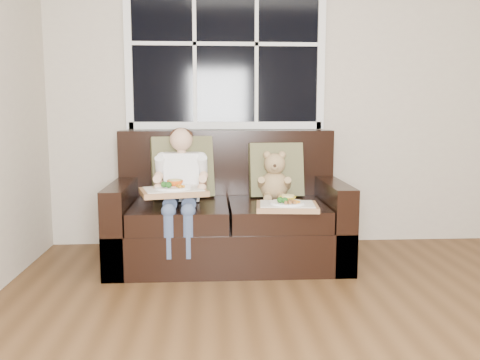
{
  "coord_description": "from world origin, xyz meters",
  "views": [
    {
      "loc": [
        -0.92,
        -1.73,
        1.13
      ],
      "look_at": [
        -0.72,
        1.85,
        0.63
      ],
      "focal_mm": 38.0,
      "sensor_mm": 36.0,
      "label": 1
    }
  ],
  "objects": [
    {
      "name": "window_back",
      "position": [
        -0.8,
        2.48,
        1.65
      ],
      "size": [
        1.62,
        0.04,
        1.37
      ],
      "color": "black",
      "rests_on": "room_walls"
    },
    {
      "name": "pillow_right",
      "position": [
        -0.42,
        2.17,
        0.66
      ],
      "size": [
        0.43,
        0.22,
        0.43
      ],
      "rotation": [
        -0.21,
        0.0,
        0.07
      ],
      "color": "brown",
      "rests_on": "loveseat"
    },
    {
      "name": "teddy_bear",
      "position": [
        -0.44,
        2.06,
        0.6
      ],
      "size": [
        0.23,
        0.29,
        0.38
      ],
      "rotation": [
        0.0,
        0.0,
        -0.1
      ],
      "color": "#A08055",
      "rests_on": "loveseat"
    },
    {
      "name": "child",
      "position": [
        -1.14,
        1.9,
        0.64
      ],
      "size": [
        0.37,
        0.59,
        0.84
      ],
      "color": "white",
      "rests_on": "loveseat"
    },
    {
      "name": "pillow_left",
      "position": [
        -1.14,
        2.17,
        0.68
      ],
      "size": [
        0.5,
        0.3,
        0.48
      ],
      "rotation": [
        -0.21,
        0.0,
        0.21
      ],
      "color": "brown",
      "rests_on": "loveseat"
    },
    {
      "name": "loveseat",
      "position": [
        -0.8,
        2.02,
        0.31
      ],
      "size": [
        1.7,
        0.92,
        0.96
      ],
      "color": "black",
      "rests_on": "ground"
    },
    {
      "name": "tray_left",
      "position": [
        -1.18,
        1.74,
        0.58
      ],
      "size": [
        0.5,
        0.43,
        0.1
      ],
      "rotation": [
        0.0,
        0.0,
        0.25
      ],
      "color": "olive",
      "rests_on": "child"
    },
    {
      "name": "tray_right",
      "position": [
        -0.41,
        1.65,
        0.48
      ],
      "size": [
        0.44,
        0.35,
        0.09
      ],
      "rotation": [
        0.0,
        0.0,
        -0.09
      ],
      "color": "olive",
      "rests_on": "loveseat"
    }
  ]
}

